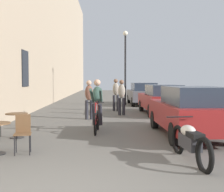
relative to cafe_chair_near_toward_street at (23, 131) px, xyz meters
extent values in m
cube|color=black|center=(-1.87, 7.38, 1.71)|extent=(0.04, 1.10, 1.70)
cylinder|color=black|center=(0.20, -0.20, -0.29)|extent=(0.02, 0.02, 0.45)
cylinder|color=black|center=(-0.12, -0.26, -0.29)|extent=(0.02, 0.02, 0.45)
cylinder|color=black|center=(0.14, 0.11, -0.29)|extent=(0.02, 0.02, 0.45)
cylinder|color=black|center=(-0.17, 0.06, -0.29)|extent=(0.02, 0.02, 0.45)
cube|color=brown|center=(0.01, -0.07, -0.06)|extent=(0.44, 0.44, 0.02)
cube|color=brown|center=(-0.02, 0.10, 0.16)|extent=(0.34, 0.08, 0.42)
cylinder|color=black|center=(-0.68, 1.85, -0.51)|extent=(0.40, 0.40, 0.02)
cylinder|color=black|center=(-0.68, 1.85, -0.16)|extent=(0.05, 0.05, 0.67)
cylinder|color=brown|center=(-0.68, 1.85, 0.19)|extent=(0.64, 0.64, 0.02)
cylinder|color=black|center=(-1.22, 2.05, -0.29)|extent=(0.02, 0.02, 0.45)
torus|color=black|center=(1.60, 2.23, -0.19)|extent=(0.09, 0.71, 0.71)
torus|color=black|center=(1.65, 3.28, -0.19)|extent=(0.09, 0.71, 0.71)
cylinder|color=maroon|center=(1.65, 3.19, 0.10)|extent=(0.05, 0.22, 0.58)
cylinder|color=maroon|center=(1.62, 2.69, 0.43)|extent=(0.08, 0.83, 0.14)
cylinder|color=maroon|center=(1.60, 2.26, 0.15)|extent=(0.04, 0.09, 0.67)
cylinder|color=maroon|center=(1.63, 2.78, -0.15)|extent=(0.09, 1.00, 0.12)
cylinder|color=black|center=(1.60, 2.28, 0.48)|extent=(0.52, 0.05, 0.03)
ellipsoid|color=black|center=(1.64, 3.10, 0.41)|extent=(0.12, 0.24, 0.06)
ellipsoid|color=#38564C|center=(1.64, 3.02, 0.69)|extent=(0.36, 0.37, 0.59)
sphere|color=tan|center=(1.64, 2.98, 1.08)|extent=(0.22, 0.22, 0.22)
cylinder|color=#26262D|center=(1.73, 2.94, 0.03)|extent=(0.15, 0.40, 0.75)
cylinder|color=#26262D|center=(1.53, 2.95, 0.03)|extent=(0.15, 0.40, 0.75)
cylinder|color=#38564C|center=(1.76, 2.62, 0.68)|extent=(0.11, 0.75, 0.48)
cylinder|color=#38564C|center=(1.48, 2.64, 0.68)|extent=(0.14, 0.75, 0.48)
cylinder|color=#26262D|center=(1.30, 5.93, -0.11)|extent=(0.14, 0.14, 0.82)
cylinder|color=#26262D|center=(1.11, 5.90, -0.11)|extent=(0.14, 0.14, 0.82)
ellipsoid|color=brown|center=(1.21, 5.92, 0.62)|extent=(0.37, 0.29, 0.65)
sphere|color=tan|center=(1.21, 5.92, 1.05)|extent=(0.22, 0.22, 0.22)
cylinder|color=#26262D|center=(2.78, 7.34, -0.10)|extent=(0.14, 0.14, 0.83)
cylinder|color=#26262D|center=(2.58, 7.38, -0.10)|extent=(0.14, 0.14, 0.83)
ellipsoid|color=#9E9384|center=(2.68, 7.36, 0.64)|extent=(0.38, 0.30, 0.66)
sphere|color=brown|center=(2.68, 7.36, 1.07)|extent=(0.22, 0.22, 0.22)
cylinder|color=#26262D|center=(2.57, 9.29, -0.09)|extent=(0.14, 0.14, 0.86)
cylinder|color=#26262D|center=(2.37, 9.32, -0.09)|extent=(0.14, 0.14, 0.86)
ellipsoid|color=#9E9384|center=(2.47, 9.31, 0.68)|extent=(0.37, 0.28, 0.68)
sphere|color=brown|center=(2.47, 9.31, 1.12)|extent=(0.22, 0.22, 0.22)
cylinder|color=black|center=(3.23, 12.97, 1.78)|extent=(0.12, 0.12, 4.60)
sphere|color=silver|center=(3.23, 12.97, 4.22)|extent=(0.32, 0.32, 0.32)
cube|color=maroon|center=(4.44, 2.09, 0.13)|extent=(1.82, 4.25, 0.69)
cube|color=#283342|center=(4.45, 1.58, 0.73)|extent=(1.51, 2.30, 0.51)
cylinder|color=black|center=(3.62, 3.46, -0.21)|extent=(0.21, 0.61, 0.61)
cylinder|color=black|center=(5.21, 3.49, -0.21)|extent=(0.21, 0.61, 0.61)
cylinder|color=black|center=(3.67, 0.68, -0.21)|extent=(0.21, 0.61, 0.61)
cube|color=maroon|center=(4.65, 7.80, 0.11)|extent=(1.82, 4.13, 0.66)
cube|color=#283342|center=(4.67, 7.31, 0.69)|extent=(1.49, 2.25, 0.49)
cylinder|color=black|center=(3.84, 9.12, -0.22)|extent=(0.21, 0.59, 0.59)
cylinder|color=black|center=(5.38, 9.17, -0.22)|extent=(0.21, 0.59, 0.59)
cylinder|color=black|center=(3.93, 6.43, -0.22)|extent=(0.21, 0.59, 0.59)
cylinder|color=black|center=(5.47, 6.48, -0.22)|extent=(0.21, 0.59, 0.59)
cube|color=#595960|center=(4.42, 13.32, 0.13)|extent=(1.80, 4.21, 0.68)
cube|color=#283342|center=(4.43, 12.82, 0.72)|extent=(1.49, 2.28, 0.51)
cylinder|color=black|center=(3.61, 14.69, -0.22)|extent=(0.20, 0.61, 0.60)
cylinder|color=black|center=(5.19, 14.72, -0.22)|extent=(0.20, 0.61, 0.60)
cylinder|color=black|center=(3.65, 11.93, -0.22)|extent=(0.20, 0.61, 0.60)
cylinder|color=black|center=(5.23, 11.95, -0.22)|extent=(0.20, 0.61, 0.60)
torus|color=black|center=(3.59, -0.03, -0.22)|extent=(0.16, 0.70, 0.69)
torus|color=black|center=(3.73, -1.48, -0.22)|extent=(0.17, 0.71, 0.70)
cube|color=#333338|center=(3.66, -0.75, -0.12)|extent=(0.31, 0.78, 0.28)
ellipsoid|color=beige|center=(3.65, -0.65, 0.10)|extent=(0.33, 0.54, 0.24)
cube|color=black|center=(3.69, -1.03, 0.08)|extent=(0.28, 0.46, 0.10)
cylinder|color=black|center=(3.60, -0.13, 0.33)|extent=(0.62, 0.09, 0.03)
camera|label=1|loc=(1.90, -6.90, 1.18)|focal=48.16mm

